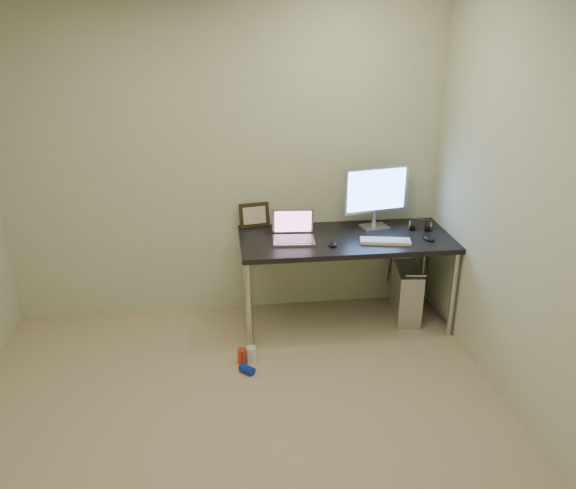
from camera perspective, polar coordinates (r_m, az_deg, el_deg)
The scene contains 18 objects.
floor at distance 3.51m, azimuth -5.06°, elevation -19.84°, with size 3.50×3.50×0.00m, color tan.
wall_back at distance 4.51m, azimuth -6.49°, elevation 7.86°, with size 3.50×0.02×2.50m, color beige.
wall_right at distance 3.35m, azimuth 25.56°, elevation 0.79°, with size 0.02×3.50×2.50m, color beige.
desk at distance 4.44m, azimuth 5.86°, elevation -0.13°, with size 1.66×0.73×0.75m.
tower_computer at distance 4.77m, azimuth 11.93°, elevation -4.83°, with size 0.24×0.45×0.48m.
cable_a at distance 4.95m, azimuth 10.43°, elevation -1.46°, with size 0.01×0.01×0.70m, color black.
cable_b at distance 4.97m, azimuth 11.47°, elevation -1.71°, with size 0.01×0.01×0.72m, color black.
can_red at distance 4.17m, azimuth -4.70°, elevation -11.26°, with size 0.06×0.06×0.12m, color red.
can_white at distance 4.17m, azimuth -3.73°, elevation -11.14°, with size 0.07×0.07×0.13m, color white.
can_blue at distance 4.08m, azimuth -4.20°, elevation -12.53°, with size 0.06×0.06×0.11m, color #0F27A9.
laptop at distance 4.33m, azimuth 0.56°, elevation 1.18°, with size 0.34×0.29×0.22m.
monitor at distance 4.55m, azimuth 8.94°, elevation 5.26°, with size 0.54×0.20×0.51m.
keyboard at distance 4.34m, azimuth 9.86°, elevation 0.34°, with size 0.38×0.12×0.02m, color silver.
mouse_right at distance 4.46m, azimuth 14.12°, elevation 0.71°, with size 0.07×0.11×0.04m, color black.
mouse_left at distance 4.23m, azimuth 4.56°, elevation 0.10°, with size 0.06×0.10×0.03m, color black.
headphones at distance 4.67m, azimuth 13.26°, elevation 1.86°, with size 0.19×0.11×0.11m.
picture_frame at distance 4.59m, azimuth -3.44°, elevation 3.02°, with size 0.25×0.03×0.20m, color black.
webcam at distance 4.61m, azimuth 0.47°, elevation 2.88°, with size 0.04×0.03×0.11m.
Camera 1 is at (-0.03, -2.62, 2.34)m, focal length 35.00 mm.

